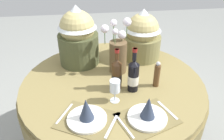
% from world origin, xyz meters
% --- Properties ---
extents(dining_table, '(1.39, 1.39, 0.76)m').
position_xyz_m(dining_table, '(0.00, 0.00, 0.61)').
color(dining_table, olive).
rests_on(dining_table, ground).
extents(place_setting_left, '(0.42, 0.39, 0.16)m').
position_xyz_m(place_setting_left, '(-0.20, -0.39, 0.80)').
color(place_setting_left, brown).
rests_on(place_setting_left, dining_table).
extents(place_setting_right, '(0.41, 0.36, 0.16)m').
position_xyz_m(place_setting_right, '(0.16, -0.42, 0.80)').
color(place_setting_right, brown).
rests_on(place_setting_right, dining_table).
extents(flower_vase, '(0.25, 0.19, 0.42)m').
position_xyz_m(flower_vase, '(0.06, 0.15, 0.92)').
color(flower_vase, brown).
rests_on(flower_vase, dining_table).
extents(wine_bottle_left, '(0.07, 0.07, 0.31)m').
position_xyz_m(wine_bottle_left, '(0.02, -0.08, 0.87)').
color(wine_bottle_left, '#422814').
rests_on(wine_bottle_left, dining_table).
extents(wine_bottle_centre, '(0.08, 0.08, 0.33)m').
position_xyz_m(wine_bottle_centre, '(0.13, -0.12, 0.88)').
color(wine_bottle_centre, black).
rests_on(wine_bottle_centre, dining_table).
extents(wine_glass_left, '(0.07, 0.07, 0.16)m').
position_xyz_m(wine_glass_left, '(-0.01, -0.23, 0.87)').
color(wine_glass_left, silver).
rests_on(wine_glass_left, dining_table).
extents(pepper_mill, '(0.04, 0.04, 0.20)m').
position_xyz_m(pepper_mill, '(0.31, -0.09, 0.85)').
color(pepper_mill, brown).
rests_on(pepper_mill, dining_table).
extents(gift_tub_back_left, '(0.33, 0.33, 0.49)m').
position_xyz_m(gift_tub_back_left, '(-0.24, 0.33, 1.02)').
color(gift_tub_back_left, '#474C2D').
rests_on(gift_tub_back_left, dining_table).
extents(gift_tub_back_right, '(0.33, 0.33, 0.44)m').
position_xyz_m(gift_tub_back_right, '(0.30, 0.36, 0.98)').
color(gift_tub_back_right, olive).
rests_on(gift_tub_back_right, dining_table).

